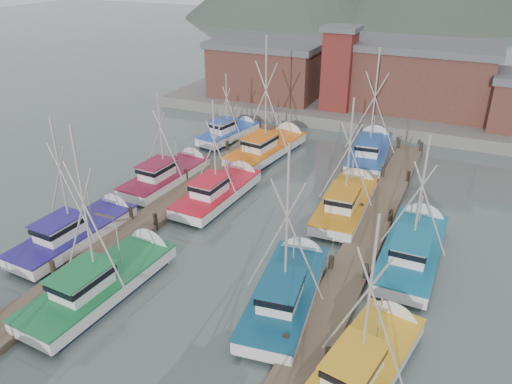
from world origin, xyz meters
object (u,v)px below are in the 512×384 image
at_px(lookout_tower, 339,68).
at_px(boat_12, 270,147).
at_px(boat_4, 108,279).
at_px(boat_8, 221,191).

height_order(lookout_tower, boat_12, boat_12).
height_order(boat_4, boat_12, boat_12).
height_order(lookout_tower, boat_4, lookout_tower).
bearing_deg(boat_12, lookout_tower, 86.47).
relative_size(lookout_tower, boat_12, 0.74).
relative_size(lookout_tower, boat_8, 0.92).
relative_size(boat_4, boat_12, 0.92).
height_order(lookout_tower, boat_8, lookout_tower).
relative_size(lookout_tower, boat_4, 0.80).
distance_m(lookout_tower, boat_12, 13.57).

